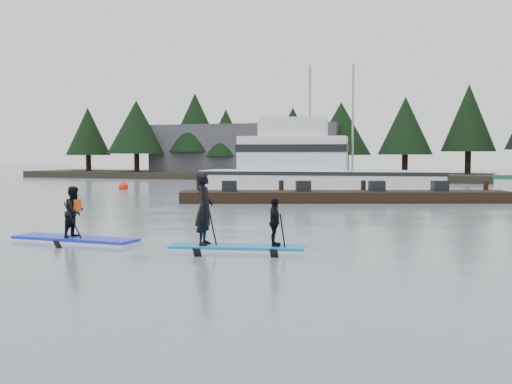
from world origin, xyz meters
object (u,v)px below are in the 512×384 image
(fishing_boat_large, at_px, (314,178))
(paddleboard_duo, at_px, (229,223))
(paddleboard_solo, at_px, (75,224))
(floating_dock, at_px, (345,197))

(fishing_boat_large, relative_size, paddleboard_duo, 4.90)
(fishing_boat_large, relative_size, paddleboard_solo, 4.66)
(paddleboard_solo, bearing_deg, paddleboard_duo, 3.30)
(floating_dock, xyz_separation_m, paddleboard_duo, (0.36, -15.85, 0.39))
(fishing_boat_large, xyz_separation_m, paddleboard_solo, (0.53, -27.73, -0.21))
(fishing_boat_large, bearing_deg, paddleboard_duo, -88.14)
(paddleboard_duo, bearing_deg, floating_dock, 79.60)
(fishing_boat_large, height_order, paddleboard_duo, fishing_boat_large)
(fishing_boat_large, xyz_separation_m, paddleboard_duo, (4.85, -27.68, -0.03))
(fishing_boat_large, distance_m, paddleboard_solo, 27.74)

